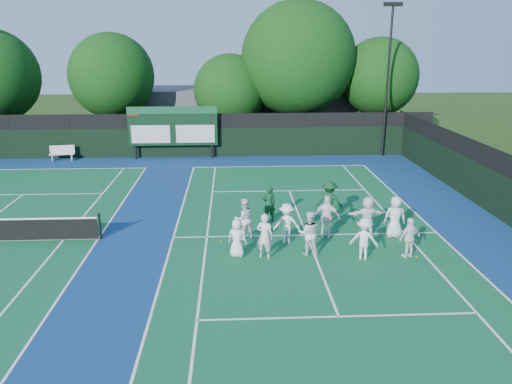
{
  "coord_description": "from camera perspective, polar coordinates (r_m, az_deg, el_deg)",
  "views": [
    {
      "loc": [
        -3.04,
        -18.11,
        7.68
      ],
      "look_at": [
        -2.0,
        3.0,
        1.3
      ],
      "focal_mm": 35.0,
      "sensor_mm": 36.0,
      "label": 1
    }
  ],
  "objects": [
    {
      "name": "clubhouse",
      "position": [
        42.5,
        -1.41,
        9.12
      ],
      "size": [
        18.0,
        6.0,
        4.0
      ],
      "primitive_type": "cube",
      "color": "#505055",
      "rests_on": "ground"
    },
    {
      "name": "tree_b",
      "position": [
        38.71,
        -15.89,
        12.42
      ],
      "size": [
        6.15,
        6.15,
        8.38
      ],
      "color": "black",
      "rests_on": "ground"
    },
    {
      "name": "scoreboard",
      "position": [
        34.37,
        -9.5,
        7.38
      ],
      "size": [
        6.0,
        0.21,
        3.55
      ],
      "color": "black",
      "rests_on": "ground"
    },
    {
      "name": "player_front_2",
      "position": [
        18.74,
        6.07,
        -4.69
      ],
      "size": [
        0.88,
        0.72,
        1.69
      ],
      "primitive_type": "imported",
      "rotation": [
        0.0,
        0.0,
        3.04
      ],
      "color": "white",
      "rests_on": "ground"
    },
    {
      "name": "player_back_2",
      "position": [
        20.38,
        8.12,
        -2.82
      ],
      "size": [
        1.14,
        0.76,
        1.79
      ],
      "primitive_type": "imported",
      "rotation": [
        0.0,
        0.0,
        2.81
      ],
      "color": "white",
      "rests_on": "ground"
    },
    {
      "name": "bench",
      "position": [
        36.09,
        -21.28,
        4.25
      ],
      "size": [
        1.64,
        0.67,
        1.01
      ],
      "color": "silver",
      "rests_on": "ground"
    },
    {
      "name": "near_court",
      "position": [
        20.81,
        5.8,
        -4.92
      ],
      "size": [
        11.05,
        23.85,
        0.01
      ],
      "color": "#125932",
      "rests_on": "ground"
    },
    {
      "name": "player_front_4",
      "position": [
        19.25,
        17.15,
        -5.02
      ],
      "size": [
        0.98,
        0.69,
        1.54
      ],
      "primitive_type": "imported",
      "rotation": [
        0.0,
        0.0,
        3.52
      ],
      "color": "white",
      "rests_on": "ground"
    },
    {
      "name": "back_fence",
      "position": [
        34.81,
        -7.7,
        6.19
      ],
      "size": [
        34.0,
        0.08,
        3.0
      ],
      "color": "black",
      "rests_on": "ground"
    },
    {
      "name": "player_front_3",
      "position": [
        18.68,
        12.25,
        -5.26
      ],
      "size": [
        1.15,
        0.87,
        1.58
      ],
      "primitive_type": "imported",
      "rotation": [
        0.0,
        0.0,
        2.84
      ],
      "color": "white",
      "rests_on": "ground"
    },
    {
      "name": "player_back_0",
      "position": [
        20.07,
        -1.4,
        -3.08
      ],
      "size": [
        1.0,
        0.88,
        1.71
      ],
      "primitive_type": "imported",
      "rotation": [
        0.0,
        0.0,
        3.47
      ],
      "color": "silver",
      "rests_on": "ground"
    },
    {
      "name": "player_back_4",
      "position": [
        21.02,
        15.6,
        -2.76
      ],
      "size": [
        0.93,
        0.68,
        1.73
      ],
      "primitive_type": "imported",
      "rotation": [
        0.0,
        0.0,
        2.97
      ],
      "color": "silver",
      "rests_on": "ground"
    },
    {
      "name": "tree_e",
      "position": [
        39.41,
        14.08,
        12.45
      ],
      "size": [
        5.79,
        5.79,
        8.07
      ],
      "color": "black",
      "rests_on": "ground"
    },
    {
      "name": "light_pole_right",
      "position": [
        35.44,
        14.94,
        14.03
      ],
      "size": [
        1.2,
        0.3,
        10.12
      ],
      "color": "black",
      "rests_on": "ground"
    },
    {
      "name": "tennis_ball_3",
      "position": [
        20.06,
        -3.99,
        -5.65
      ],
      "size": [
        0.07,
        0.07,
        0.07
      ],
      "primitive_type": "sphere",
      "color": "#B6C817",
      "rests_on": "ground"
    },
    {
      "name": "coach_left",
      "position": [
        21.99,
        1.49,
        -1.38
      ],
      "size": [
        0.67,
        0.51,
        1.64
      ],
      "primitive_type": "imported",
      "rotation": [
        0.0,
        0.0,
        3.34
      ],
      "color": "#103A1F",
      "rests_on": "ground"
    },
    {
      "name": "tennis_ball_4",
      "position": [
        24.1,
        10.09,
        -1.97
      ],
      "size": [
        0.07,
        0.07,
        0.07
      ],
      "primitive_type": "sphere",
      "color": "#B6C817",
      "rests_on": "ground"
    },
    {
      "name": "tree_c",
      "position": [
        37.86,
        -2.74,
        11.29
      ],
      "size": [
        5.39,
        5.39,
        6.89
      ],
      "color": "black",
      "rests_on": "ground"
    },
    {
      "name": "player_back_1",
      "position": [
        19.75,
        3.52,
        -3.59
      ],
      "size": [
        1.06,
        0.63,
        1.62
      ],
      "primitive_type": "imported",
      "rotation": [
        0.0,
        0.0,
        3.16
      ],
      "color": "white",
      "rests_on": "ground"
    },
    {
      "name": "tennis_ball_5",
      "position": [
        19.56,
        17.9,
        -7.08
      ],
      "size": [
        0.07,
        0.07,
        0.07
      ],
      "primitive_type": "sphere",
      "color": "#B6C817",
      "rests_on": "ground"
    },
    {
      "name": "player_front_1",
      "position": [
        18.32,
        1.0,
        -5.04
      ],
      "size": [
        0.74,
        0.61,
        1.73
      ],
      "primitive_type": "imported",
      "rotation": [
        0.0,
        0.0,
        2.78
      ],
      "color": "silver",
      "rests_on": "ground"
    },
    {
      "name": "player_front_0",
      "position": [
        18.51,
        -2.18,
        -5.27
      ],
      "size": [
        0.82,
        0.66,
        1.46
      ],
      "primitive_type": "imported",
      "rotation": [
        0.0,
        0.0,
        2.82
      ],
      "color": "white",
      "rests_on": "ground"
    },
    {
      "name": "tennis_ball_2",
      "position": [
        21.03,
        17.88,
        -5.37
      ],
      "size": [
        0.07,
        0.07,
        0.07
      ],
      "primitive_type": "sphere",
      "color": "#B6C817",
      "rests_on": "ground"
    },
    {
      "name": "tree_d",
      "position": [
        38.05,
        5.06,
        14.61
      ],
      "size": [
        8.39,
        8.39,
        10.68
      ],
      "color": "black",
      "rests_on": "ground"
    },
    {
      "name": "coach_right",
      "position": [
        22.24,
        8.35,
        -1.07
      ],
      "size": [
        1.3,
        0.9,
        1.85
      ],
      "primitive_type": "imported",
      "rotation": [
        0.0,
        0.0,
        2.95
      ],
      "color": "#103B1E",
      "rests_on": "ground"
    },
    {
      "name": "ground",
      "position": [
        19.9,
        6.22,
        -6.01
      ],
      "size": [
        120.0,
        120.0,
        0.0
      ],
      "primitive_type": "plane",
      "color": "#203B10",
      "rests_on": "ground"
    },
    {
      "name": "court_apron",
      "position": [
        20.8,
        -10.84,
        -5.17
      ],
      "size": [
        34.0,
        32.0,
        0.01
      ],
      "primitive_type": "cube",
      "color": "navy",
      "rests_on": "ground"
    },
    {
      "name": "player_back_3",
      "position": [
        20.95,
        12.6,
        -2.69
      ],
      "size": [
        1.59,
        0.62,
        1.67
      ],
      "primitive_type": "imported",
      "rotation": [
        0.0,
        0.0,
        3.23
      ],
      "color": "white",
      "rests_on": "ground"
    }
  ]
}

